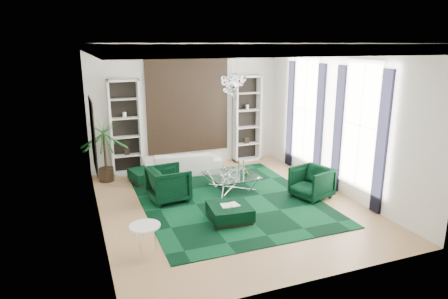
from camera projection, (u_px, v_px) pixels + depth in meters
name	position (u px, v px, depth m)	size (l,w,h in m)	color
floor	(229.00, 204.00, 9.72)	(6.00, 7.00, 0.02)	tan
ceiling	(230.00, 42.00, 8.73)	(6.00, 7.00, 0.02)	white
wall_back	(187.00, 106.00, 12.39)	(6.00, 0.02, 3.80)	silver
wall_front	(316.00, 172.00, 6.06)	(6.00, 0.02, 3.80)	silver
wall_left	(93.00, 139.00, 8.18)	(0.02, 7.00, 3.80)	silver
wall_right	(338.00, 119.00, 10.28)	(0.02, 7.00, 3.80)	silver
crown_molding	(230.00, 48.00, 8.76)	(6.00, 7.00, 0.18)	white
ceiling_medallion	(225.00, 44.00, 9.01)	(0.90, 0.90, 0.05)	white
tapestry	(188.00, 106.00, 12.34)	(2.50, 0.06, 2.80)	black
shelving_left	(125.00, 128.00, 11.66)	(0.90, 0.38, 2.80)	white
shelving_right	(247.00, 119.00, 13.02)	(0.90, 0.38, 2.80)	white
painting	(94.00, 135.00, 8.74)	(0.04, 1.30, 1.60)	black
window_near	(360.00, 126.00, 9.46)	(0.03, 1.10, 2.90)	white
curtain_near_a	(382.00, 143.00, 8.81)	(0.07, 0.30, 3.25)	black
curtain_near_b	(338.00, 130.00, 10.21)	(0.07, 0.30, 3.25)	black
window_far	(305.00, 110.00, 11.62)	(0.03, 1.10, 2.90)	white
curtain_far_a	(319.00, 124.00, 10.97)	(0.07, 0.30, 3.25)	black
curtain_far_b	(290.00, 114.00, 12.37)	(0.07, 0.30, 3.25)	black
rug	(229.00, 200.00, 9.96)	(4.20, 5.00, 0.02)	black
sofa	(183.00, 163.00, 11.93)	(2.24, 0.88, 0.65)	white
armchair_left	(169.00, 184.00, 9.86)	(0.91, 0.94, 0.85)	black
armchair_right	(312.00, 183.00, 10.03)	(0.85, 0.88, 0.80)	black
coffee_table	(232.00, 182.00, 10.59)	(1.25, 1.25, 0.43)	white
ottoman_side	(147.00, 176.00, 11.20)	(0.83, 0.83, 0.37)	black
ottoman_front	(230.00, 213.00, 8.78)	(0.89, 0.89, 0.35)	black
book	(230.00, 205.00, 8.73)	(0.40, 0.26, 0.03)	white
side_table	(146.00, 239.00, 7.40)	(0.57, 0.57, 0.55)	white
palm	(104.00, 142.00, 11.06)	(1.41, 1.41, 2.26)	#19591E
chandelier	(233.00, 85.00, 9.32)	(0.73, 0.73, 0.65)	white
table_plant	(247.00, 172.00, 10.37)	(0.13, 0.10, 0.24)	#19591E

